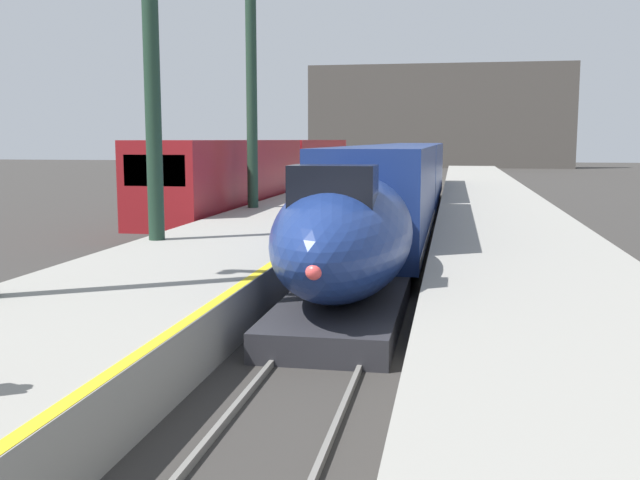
# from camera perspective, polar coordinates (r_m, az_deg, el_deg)

# --- Properties ---
(platform_left) EXTENTS (4.80, 110.00, 1.05)m
(platform_left) POSITION_cam_1_polar(r_m,az_deg,el_deg) (26.18, -3.58, 0.57)
(platform_left) COLOR gray
(platform_left) RESTS_ON ground
(platform_right) EXTENTS (4.80, 110.00, 1.05)m
(platform_right) POSITION_cam_1_polar(r_m,az_deg,el_deg) (25.49, 14.38, 0.14)
(platform_right) COLOR gray
(platform_right) RESTS_ON ground
(platform_left_safety_stripe) EXTENTS (0.20, 107.80, 0.01)m
(platform_left_safety_stripe) POSITION_cam_1_polar(r_m,az_deg,el_deg) (25.67, 1.36, 1.62)
(platform_left_safety_stripe) COLOR yellow
(platform_left_safety_stripe) RESTS_ON platform_left
(rail_main_left) EXTENTS (0.08, 110.00, 0.12)m
(rail_main_left) POSITION_cam_1_polar(r_m,az_deg,el_deg) (28.37, 4.25, 0.17)
(rail_main_left) COLOR slate
(rail_main_left) RESTS_ON ground
(rail_main_right) EXTENTS (0.08, 110.00, 0.12)m
(rail_main_right) POSITION_cam_1_polar(r_m,az_deg,el_deg) (28.25, 7.28, 0.10)
(rail_main_right) COLOR slate
(rail_main_right) RESTS_ON ground
(rail_secondary_left) EXTENTS (0.08, 110.00, 0.12)m
(rail_secondary_left) POSITION_cam_1_polar(r_m,az_deg,el_deg) (30.30, -11.16, 0.53)
(rail_secondary_left) COLOR slate
(rail_secondary_left) RESTS_ON ground
(rail_secondary_right) EXTENTS (0.08, 110.00, 0.12)m
(rail_secondary_right) POSITION_cam_1_polar(r_m,az_deg,el_deg) (29.79, -8.47, 0.47)
(rail_secondary_right) COLOR slate
(rail_secondary_right) RESTS_ON ground
(highspeed_train_main) EXTENTS (2.92, 38.55, 3.60)m
(highspeed_train_main) POSITION_cam_1_polar(r_m,az_deg,el_deg) (30.40, 6.16, 4.19)
(highspeed_train_main) COLOR navy
(highspeed_train_main) RESTS_ON ground
(regional_train_adjacent) EXTENTS (2.85, 36.60, 3.80)m
(regional_train_adjacent) POSITION_cam_1_polar(r_m,az_deg,el_deg) (43.63, -3.36, 5.57)
(regional_train_adjacent) COLOR maroon
(regional_train_adjacent) RESTS_ON ground
(station_column_far) EXTENTS (4.00, 0.68, 8.79)m
(station_column_far) POSITION_cam_1_polar(r_m,az_deg,el_deg) (20.91, -13.01, 14.62)
(station_column_far) COLOR #1E3828
(station_column_far) RESTS_ON platform_left
(station_column_distant) EXTENTS (4.00, 0.68, 10.16)m
(station_column_distant) POSITION_cam_1_polar(r_m,az_deg,el_deg) (30.37, -5.37, 13.96)
(station_column_distant) COLOR #1E3828
(station_column_distant) RESTS_ON platform_left
(terminus_back_wall) EXTENTS (36.00, 2.00, 14.00)m
(terminus_back_wall) POSITION_cam_1_polar(r_m,az_deg,el_deg) (102.53, 9.22, 9.48)
(terminus_back_wall) COLOR #4C4742
(terminus_back_wall) RESTS_ON ground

